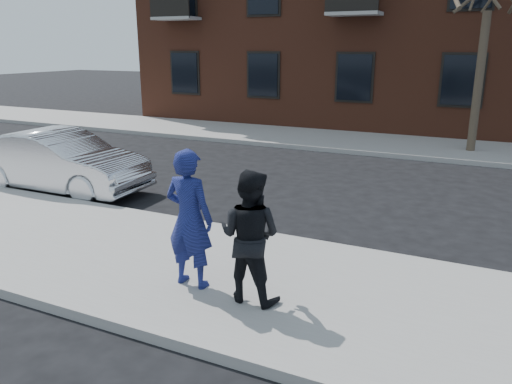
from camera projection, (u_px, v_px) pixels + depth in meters
The scene contains 8 objects.
ground at pixel (139, 256), 8.29m from camera, with size 100.00×100.00×0.00m, color black.
near_sidewalk at pixel (129, 257), 8.05m from camera, with size 50.00×3.50×0.15m, color gray.
near_curb at pixel (190, 223), 9.61m from camera, with size 50.00×0.10×0.15m, color #999691.
far_sidewalk at pixel (336, 140), 18.01m from camera, with size 50.00×3.50×0.15m, color gray.
far_curb at pixel (320, 149), 16.45m from camera, with size 50.00×0.10×0.15m, color #999691.
silver_sedan at pixel (60, 161), 11.82m from camera, with size 1.53×4.38×1.44m, color silver.
man_hoodie at pixel (189, 219), 6.72m from camera, with size 0.71×0.52×1.93m.
man_peacoat at pixel (250, 236), 6.35m from camera, with size 0.86×0.68×1.75m.
Camera 1 is at (5.04, -6.07, 3.36)m, focal length 35.00 mm.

